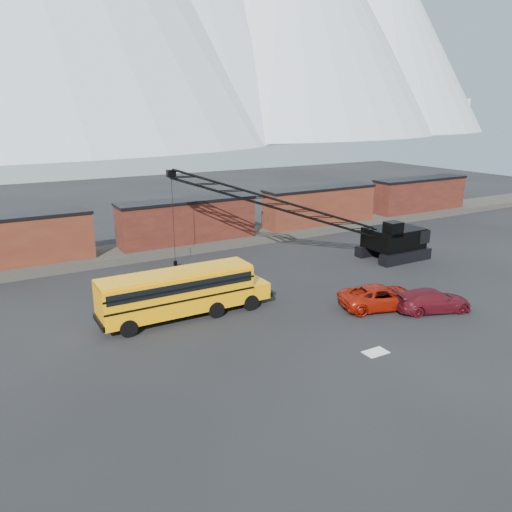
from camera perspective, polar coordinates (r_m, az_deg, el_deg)
The scene contains 11 objects.
ground at distance 31.75m, azimuth 7.88°, elevation -8.20°, with size 160.00×160.00×0.00m, color black.
gravel_berm at distance 49.79m, azimuth -7.71°, elevation 1.32°, with size 120.00×5.00×0.70m, color #423D37.
boxcar_west_near at distance 45.86m, azimuth -26.62°, elevation 1.53°, with size 13.70×3.10×4.17m.
boxcar_mid at distance 49.23m, azimuth -7.82°, elevation 4.03°, with size 13.70×3.10×4.17m.
boxcar_east_near at distance 57.06m, azimuth 7.27°, elevation 5.73°, with size 13.70×3.10×4.17m.
boxcar_east_far at distance 67.83m, azimuth 18.21°, elevation 6.72°, with size 13.70×3.10×4.17m.
snow_patch at distance 29.34m, azimuth 13.51°, elevation -10.64°, with size 1.40×0.90×0.02m, color silver.
school_bus at distance 32.78m, azimuth -8.45°, elevation -4.03°, with size 11.65×2.65×3.19m.
red_pickup at distance 35.34m, azimuth 14.11°, elevation -4.55°, with size 2.67×5.78×1.61m, color #931507.
maroon_suv at distance 35.81m, azimuth 19.50°, elevation -4.81°, with size 2.13×5.23×1.52m, color #4F0E17.
crawler_crane at distance 43.21m, azimuth 3.18°, elevation 5.70°, with size 21.79×9.69×8.62m.
Camera 1 is at (-18.02, -22.64, 13.07)m, focal length 35.00 mm.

